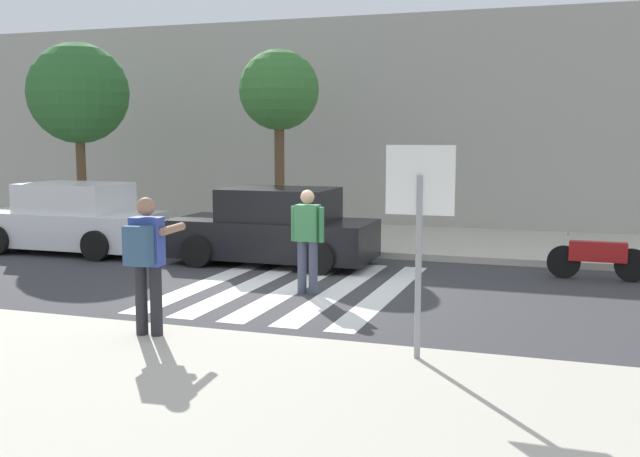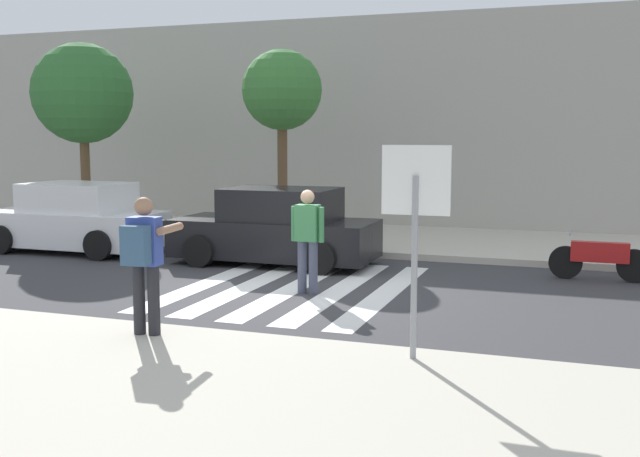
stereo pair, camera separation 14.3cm
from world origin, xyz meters
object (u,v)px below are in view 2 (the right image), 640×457
at_px(stop_sign, 416,205).
at_px(parked_car_black, 276,229).
at_px(motorcycle, 599,258).
at_px(street_tree_west, 82,94).
at_px(parked_car_white, 75,219).
at_px(pedestrian_crossing, 308,235).
at_px(street_tree_center, 282,92).
at_px(photographer_with_backpack, 144,254).

xyz_separation_m(stop_sign, parked_car_black, (-4.12, 5.90, -1.14)).
xyz_separation_m(motorcycle, street_tree_west, (-12.49, 2.03, 3.23)).
bearing_deg(stop_sign, parked_car_white, 146.81).
bearing_deg(pedestrian_crossing, street_tree_center, 116.15).
bearing_deg(street_tree_center, motorcycle, -19.51).
relative_size(motorcycle, street_tree_center, 0.39).
distance_m(stop_sign, street_tree_west, 13.41).
relative_size(stop_sign, motorcycle, 1.35).
relative_size(pedestrian_crossing, street_tree_center, 0.38).
bearing_deg(street_tree_center, pedestrian_crossing, -63.85).
bearing_deg(street_tree_center, photographer_with_backpack, -78.65).
relative_size(pedestrian_crossing, parked_car_white, 0.42).
distance_m(pedestrian_crossing, street_tree_center, 6.50).
bearing_deg(parked_car_white, street_tree_center, 36.29).
bearing_deg(stop_sign, photographer_with_backpack, -177.48).
distance_m(parked_car_white, street_tree_west, 3.99).
distance_m(pedestrian_crossing, parked_car_black, 2.96).
xyz_separation_m(stop_sign, street_tree_west, (-10.43, 8.24, 1.78)).
bearing_deg(motorcycle, parked_car_black, -177.22).
distance_m(parked_car_white, parked_car_black, 4.91).
height_order(parked_car_black, street_tree_center, street_tree_center).
relative_size(photographer_with_backpack, parked_car_white, 0.42).
distance_m(stop_sign, motorcycle, 6.70).
xyz_separation_m(stop_sign, photographer_with_backpack, (-3.36, -0.15, -0.70)).
height_order(stop_sign, motorcycle, stop_sign).
bearing_deg(parked_car_black, stop_sign, -55.10).
relative_size(stop_sign, parked_car_black, 0.58).
distance_m(stop_sign, photographer_with_backpack, 3.43).
bearing_deg(photographer_with_backpack, stop_sign, 2.52).
relative_size(photographer_with_backpack, motorcycle, 0.98).
bearing_deg(photographer_with_backpack, motorcycle, 49.57).
bearing_deg(street_tree_center, parked_car_white, -143.71).
distance_m(street_tree_west, street_tree_center, 5.31).
relative_size(photographer_with_backpack, pedestrian_crossing, 1.00).
bearing_deg(motorcycle, street_tree_west, 170.75).
bearing_deg(photographer_with_backpack, street_tree_west, 130.15).
distance_m(stop_sign, pedestrian_crossing, 4.35).
height_order(pedestrian_crossing, street_tree_west, street_tree_west).
height_order(pedestrian_crossing, motorcycle, pedestrian_crossing).
height_order(stop_sign, street_tree_west, street_tree_west).
bearing_deg(street_tree_center, parked_car_black, -70.23).
distance_m(photographer_with_backpack, street_tree_center, 9.41).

